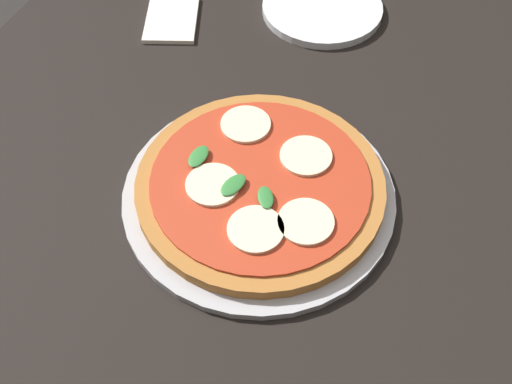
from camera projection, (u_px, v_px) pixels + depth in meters
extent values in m
plane|color=#2D2B28|center=(267.00, 364.00, 1.48)|extent=(6.00, 6.00, 0.00)
cube|color=black|center=(273.00, 176.00, 0.92)|extent=(1.21, 1.13, 0.04)
cube|color=black|center=(166.00, 67.00, 1.62)|extent=(0.07, 0.07, 0.68)
cylinder|color=#B2B2B7|center=(256.00, 194.00, 0.87)|extent=(0.38, 0.38, 0.01)
cylinder|color=#B27033|center=(261.00, 186.00, 0.86)|extent=(0.34, 0.34, 0.02)
cylinder|color=#B7381E|center=(261.00, 181.00, 0.85)|extent=(0.30, 0.30, 0.00)
cylinder|color=beige|center=(256.00, 229.00, 0.80)|extent=(0.07, 0.07, 0.00)
cylinder|color=beige|center=(306.00, 222.00, 0.80)|extent=(0.07, 0.07, 0.00)
cylinder|color=beige|center=(306.00, 156.00, 0.87)|extent=(0.07, 0.07, 0.00)
cylinder|color=beige|center=(246.00, 124.00, 0.91)|extent=(0.07, 0.07, 0.00)
cylinder|color=beige|center=(213.00, 185.00, 0.84)|extent=(0.07, 0.07, 0.00)
ellipsoid|color=#337F38|center=(266.00, 197.00, 0.82)|extent=(0.04, 0.04, 0.00)
ellipsoid|color=#337F38|center=(199.00, 156.00, 0.87)|extent=(0.04, 0.03, 0.00)
ellipsoid|color=#337F38|center=(233.00, 185.00, 0.83)|extent=(0.05, 0.04, 0.00)
cylinder|color=white|center=(322.00, 8.00, 1.13)|extent=(0.22, 0.22, 0.01)
cube|color=white|center=(172.00, 19.00, 1.11)|extent=(0.15, 0.13, 0.01)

